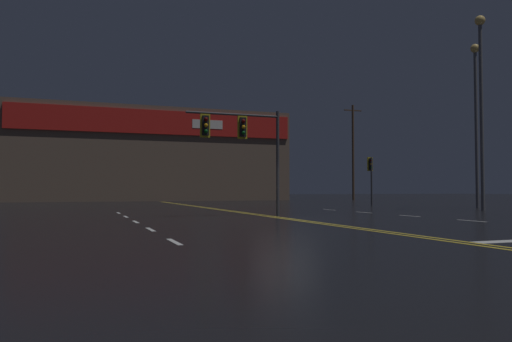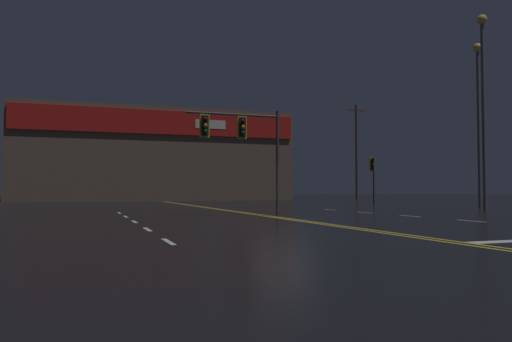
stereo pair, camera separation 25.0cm
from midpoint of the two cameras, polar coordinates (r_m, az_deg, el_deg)
The scene contains 8 objects.
ground_plane at distance 19.71m, azimuth 3.13°, elevation -5.46°, with size 200.00×200.00×0.00m, color black.
road_markings at distance 18.40m, azimuth 9.33°, elevation -5.65°, with size 17.24×60.00×0.01m.
traffic_signal_median at distance 21.49m, azimuth -2.21°, elevation 4.14°, with size 4.20×0.36×4.62m.
traffic_signal_corner_northeast at distance 36.78m, azimuth 12.78°, elevation 0.11°, with size 0.42×0.36×3.49m.
streetlight_near_left at distance 34.71m, azimuth 23.64°, elevation 7.01°, with size 0.56×0.56×10.41m.
streetlight_median_approach at distance 30.55m, azimuth 24.12°, elevation 8.68°, with size 0.56×0.56×10.83m.
building_backdrop at distance 55.68m, azimuth -12.05°, elevation 1.66°, with size 28.64×10.23×9.57m.
utility_pole_row at distance 49.57m, azimuth -10.98°, elevation 2.77°, with size 46.82×0.26×10.69m.
Camera 1 is at (-7.88, -18.04, 1.13)m, focal length 35.00 mm.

